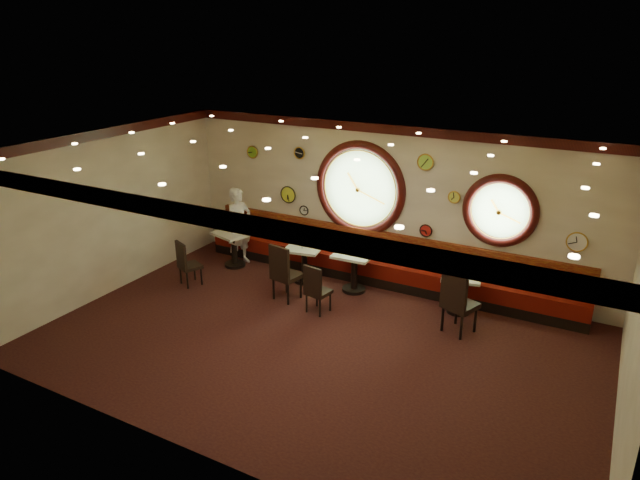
{
  "coord_description": "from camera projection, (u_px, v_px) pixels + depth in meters",
  "views": [
    {
      "loc": [
        4.03,
        -7.26,
        4.93
      ],
      "look_at": [
        -0.34,
        0.8,
        1.5
      ],
      "focal_mm": 32.0,
      "sensor_mm": 36.0,
      "label": 1
    }
  ],
  "objects": [
    {
      "name": "porthole_right_glass",
      "position": [
        500.0,
        211.0,
        10.35
      ],
      "size": [
        1.1,
        0.02,
        1.1
      ],
      "primitive_type": "cylinder",
      "rotation": [
        1.57,
        0.0,
        0.0
      ],
      "color": "#87B66D",
      "rests_on": "wall_back"
    },
    {
      "name": "condiment_d_pepper",
      "position": [
        462.0,
        272.0,
        10.23
      ],
      "size": [
        0.03,
        0.03,
        0.09
      ],
      "primitive_type": "cylinder",
      "color": "silver",
      "rests_on": "table_d"
    },
    {
      "name": "waiter",
      "position": [
        239.0,
        226.0,
        12.4
      ],
      "size": [
        0.56,
        0.71,
        1.72
      ],
      "primitive_type": "imported",
      "rotation": [
        0.0,
        0.0,
        1.32
      ],
      "color": "white",
      "rests_on": "floor"
    },
    {
      "name": "porthole_left_frame",
      "position": [
        360.0,
        189.0,
        11.57
      ],
      "size": [
        1.98,
        0.18,
        1.98
      ],
      "primitive_type": "torus",
      "rotation": [
        1.57,
        0.0,
        0.0
      ],
      "color": "black",
      "rests_on": "wall_back"
    },
    {
      "name": "molding_back",
      "position": [
        389.0,
        129.0,
        10.84
      ],
      "size": [
        9.0,
        0.1,
        0.18
      ],
      "primitive_type": "cube",
      "color": "black",
      "rests_on": "wall_back"
    },
    {
      "name": "ceiling",
      "position": [
        314.0,
        152.0,
        8.38
      ],
      "size": [
        9.0,
        6.0,
        0.02
      ],
      "primitive_type": "cube",
      "color": "gold",
      "rests_on": "wall_back"
    },
    {
      "name": "condiment_b_salt",
      "position": [
        303.0,
        243.0,
        11.57
      ],
      "size": [
        0.04,
        0.04,
        0.11
      ],
      "primitive_type": "cylinder",
      "color": "silver",
      "rests_on": "table_b"
    },
    {
      "name": "banquette_back",
      "position": [
        384.0,
        245.0,
        11.66
      ],
      "size": [
        8.0,
        0.1,
        0.55
      ],
      "primitive_type": "cube",
      "color": "#5F070B",
      "rests_on": "wall_back"
    },
    {
      "name": "table_b",
      "position": [
        304.0,
        260.0,
        11.62
      ],
      "size": [
        0.81,
        0.81,
        0.77
      ],
      "color": "black",
      "rests_on": "floor"
    },
    {
      "name": "table_c",
      "position": [
        354.0,
        267.0,
        11.19
      ],
      "size": [
        0.76,
        0.76,
        0.81
      ],
      "color": "black",
      "rests_on": "floor"
    },
    {
      "name": "condiment_d_salt",
      "position": [
        456.0,
        270.0,
        10.34
      ],
      "size": [
        0.04,
        0.04,
        0.1
      ],
      "primitive_type": "cylinder",
      "color": "silver",
      "rests_on": "table_d"
    },
    {
      "name": "chair_d",
      "position": [
        457.0,
        297.0,
        9.55
      ],
      "size": [
        0.65,
        0.65,
        0.74
      ],
      "rotation": [
        0.0,
        0.0,
        -0.37
      ],
      "color": "black",
      "rests_on": "floor"
    },
    {
      "name": "wall_front",
      "position": [
        187.0,
        340.0,
        6.47
      ],
      "size": [
        9.0,
        0.02,
        3.2
      ],
      "primitive_type": "cube",
      "color": "beige",
      "rests_on": "floor"
    },
    {
      "name": "chair_a",
      "position": [
        186.0,
        261.0,
        11.42
      ],
      "size": [
        0.52,
        0.52,
        0.58
      ],
      "rotation": [
        0.0,
        0.0,
        -0.42
      ],
      "color": "black",
      "rests_on": "floor"
    },
    {
      "name": "condiment_a_pepper",
      "position": [
        234.0,
        229.0,
        12.27
      ],
      "size": [
        0.04,
        0.04,
        0.11
      ],
      "primitive_type": "cylinder",
      "color": "silver",
      "rests_on": "table_a"
    },
    {
      "name": "wall_clock_0",
      "position": [
        288.0,
        195.0,
        12.44
      ],
      "size": [
        0.36,
        0.03,
        0.36
      ],
      "primitive_type": "cylinder",
      "rotation": [
        1.57,
        0.0,
        0.0
      ],
      "color": "yellow",
      "rests_on": "wall_back"
    },
    {
      "name": "porthole_left_ring",
      "position": [
        359.0,
        189.0,
        11.55
      ],
      "size": [
        1.61,
        0.03,
        1.61
      ],
      "primitive_type": "torus",
      "rotation": [
        1.57,
        0.0,
        0.0
      ],
      "color": "gold",
      "rests_on": "wall_back"
    },
    {
      "name": "condiment_b_bottle",
      "position": [
        311.0,
        242.0,
        11.51
      ],
      "size": [
        0.06,
        0.06,
        0.18
      ],
      "primitive_type": "cylinder",
      "color": "gold",
      "rests_on": "table_b"
    },
    {
      "name": "floor",
      "position": [
        315.0,
        342.0,
        9.5
      ],
      "size": [
        9.0,
        6.0,
        0.0
      ],
      "primitive_type": "cube",
      "color": "black",
      "rests_on": "ground"
    },
    {
      "name": "wall_clock_5",
      "position": [
        300.0,
        153.0,
        11.97
      ],
      "size": [
        0.24,
        0.03,
        0.24
      ],
      "primitive_type": "cylinder",
      "rotation": [
        1.57,
        0.0,
        0.0
      ],
      "color": "black",
      "rests_on": "wall_back"
    },
    {
      "name": "wall_clock_4",
      "position": [
        426.0,
        162.0,
        10.71
      ],
      "size": [
        0.3,
        0.03,
        0.3
      ],
      "primitive_type": "cylinder",
      "rotation": [
        1.57,
        0.0,
        0.0
      ],
      "color": "#A3DE45",
      "rests_on": "wall_back"
    },
    {
      "name": "porthole_right_frame",
      "position": [
        500.0,
        211.0,
        10.34
      ],
      "size": [
        1.38,
        0.18,
        1.38
      ],
      "primitive_type": "torus",
      "rotation": [
        1.57,
        0.0,
        0.0
      ],
      "color": "black",
      "rests_on": "wall_back"
    },
    {
      "name": "porthole_right_ring",
      "position": [
        500.0,
        211.0,
        10.32
      ],
      "size": [
        1.09,
        0.03,
        1.09
      ],
      "primitive_type": "torus",
      "rotation": [
        1.57,
        0.0,
        0.0
      ],
      "color": "gold",
      "rests_on": "wall_back"
    },
    {
      "name": "wall_clock_7",
      "position": [
        253.0,
        152.0,
        12.54
      ],
      "size": [
        0.26,
        0.03,
        0.26
      ],
      "primitive_type": "cylinder",
      "rotation": [
        1.57,
        0.0,
        0.0
      ],
      "color": "#6CA921",
      "rests_on": "wall_back"
    },
    {
      "name": "wall_clock_2",
      "position": [
        577.0,
        242.0,
        9.84
      ],
      "size": [
        0.34,
        0.03,
        0.34
      ],
      "primitive_type": "cylinder",
      "rotation": [
        1.57,
        0.0,
        0.0
      ],
      "color": "white",
      "rests_on": "wall_back"
    },
    {
      "name": "wall_back",
      "position": [
        387.0,
        204.0,
        11.41
      ],
      "size": [
        9.0,
        0.02,
        3.2
      ],
      "primitive_type": "cube",
      "color": "beige",
      "rests_on": "floor"
    },
    {
      "name": "chair_b",
      "position": [
        283.0,
        269.0,
        10.74
      ],
      "size": [
        0.55,
        0.55,
        0.7
      ],
      "rotation": [
        0.0,
        0.0,
        -0.18
      ],
      "color": "black",
      "rests_on": "floor"
    },
    {
      "name": "condiment_a_salt",
      "position": [
        231.0,
        227.0,
        12.4
      ],
      "size": [
        0.04,
        0.04,
        0.11
      ],
      "primitive_type": "cylinder",
      "color": "silver",
      "rests_on": "table_a"
    },
    {
      "name": "wall_clock_1",
      "position": [
        426.0,
        231.0,
        11.14
      ],
      "size": [
        0.24,
        0.03,
        0.24
      ],
      "primitive_type": "cylinder",
      "rotation": [
        1.57,
        0.0,
        0.0
      ],
      "color": "red",
      "rests_on": "wall_back"
    },
    {
      "name": "table_a",
      "position": [
        234.0,
        245.0,
        12.38
      ],
      "size": [
        0.89,
        0.89,
        0.79
      ],
      "color": "black",
      "rests_on": "floor"
    },
    {
      "name": "wall_clock_3",
      "position": [
        304.0,
        210.0,
        12.37
      ],
      "size": [
        0.2,
        0.03,
        0.2
      ],
      "primitive_type": "cylinder",
      "rotation": [
        1.57,
        0.0,
        0.0
      ],
      "color": "silver",
      "rests_on": "wall_back"
    },
    {
      "name": "condiment_c_pepper",
      "position": [
        354.0,
        252.0,
        11.01
      ],
      "size": [
        0.03,
        0.03,
        0.09
      ],
      "primitive_type": "cylinder",
      "color": "#B8B7BC",
      "rests_on": "table_c"
    },
    {
      "name": "banquette_base",
      "position": [
        379.0,
        278.0,
        11.71
      ],
      "size": [
        8.0,
        0.55,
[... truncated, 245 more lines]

